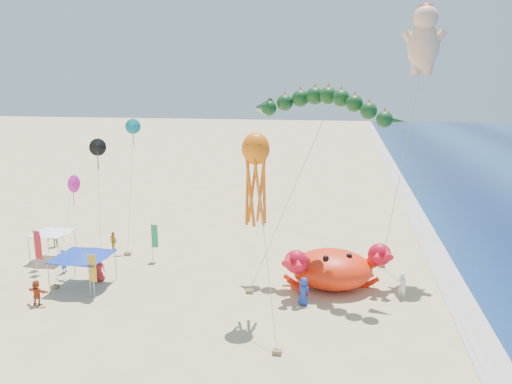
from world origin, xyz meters
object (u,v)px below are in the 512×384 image
at_px(dragon_kite, 322,110).
at_px(canopy_blue, 82,254).
at_px(octopus_kite, 256,172).
at_px(canopy_white, 52,230).
at_px(cherub_kite, 424,38).
at_px(crab_inflatable, 332,268).

relative_size(dragon_kite, canopy_blue, 3.49).
height_order(octopus_kite, canopy_white, octopus_kite).
distance_m(canopy_blue, canopy_white, 7.12).
distance_m(dragon_kite, octopus_kite, 7.72).
bearing_deg(octopus_kite, canopy_white, 159.98).
relative_size(cherub_kite, canopy_blue, 5.07).
xyz_separation_m(canopy_blue, canopy_white, (-5.31, 4.74, -0.00)).
distance_m(cherub_kite, octopus_kite, 16.73).
distance_m(crab_inflatable, canopy_blue, 17.45).
bearing_deg(canopy_blue, dragon_kite, 14.53).
bearing_deg(canopy_blue, octopus_kite, -8.10).
bearing_deg(cherub_kite, dragon_kite, -148.70).
relative_size(crab_inflatable, canopy_blue, 1.97).
xyz_separation_m(dragon_kite, octopus_kite, (-3.51, -5.98, -3.38)).
relative_size(crab_inflatable, dragon_kite, 0.56).
bearing_deg(cherub_kite, crab_inflatable, -137.11).
xyz_separation_m(cherub_kite, canopy_blue, (-23.01, -8.36, -14.78)).
bearing_deg(dragon_kite, canopy_white, 178.52).
height_order(canopy_blue, canopy_white, same).
bearing_deg(canopy_blue, crab_inflatable, 9.70).
bearing_deg(crab_inflatable, cherub_kite, 42.89).
bearing_deg(canopy_white, dragon_kite, -1.48).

